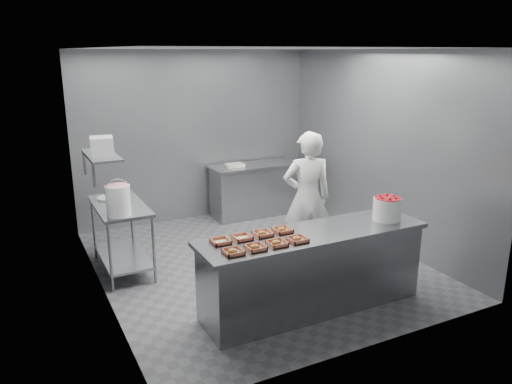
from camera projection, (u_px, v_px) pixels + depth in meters
floor at (257, 263)px, 6.75m from camera, size 4.50×4.50×0.00m
ceiling at (257, 48)px, 5.99m from camera, size 4.50×4.50×0.00m
wall_back at (196, 136)px, 8.30m from camera, size 4.00×0.04×2.80m
wall_left at (96, 180)px, 5.50m from camera, size 0.04×4.50×2.80m
wall_right at (380, 149)px, 7.24m from camera, size 0.04×4.50×2.80m
service_counter at (313, 270)px, 5.47m from camera, size 2.60×0.70×0.90m
prep_table at (121, 227)px, 6.39m from camera, size 0.60×1.20×0.90m
back_counter at (254, 190)px, 8.65m from camera, size 1.50×0.60×0.90m
wall_shelf at (101, 155)px, 6.05m from camera, size 0.35×0.90×0.03m
tray_0 at (233, 252)px, 4.76m from camera, size 0.19×0.18×0.06m
tray_1 at (255, 247)px, 4.87m from camera, size 0.19×0.18×0.06m
tray_2 at (277, 243)px, 4.97m from camera, size 0.19×0.18×0.06m
tray_3 at (297, 239)px, 5.08m from camera, size 0.19×0.18×0.06m
tray_4 at (221, 241)px, 5.03m from camera, size 0.19×0.18×0.04m
tray_5 at (242, 237)px, 5.14m from camera, size 0.19×0.18×0.04m
tray_6 at (262, 233)px, 5.24m from camera, size 0.19×0.18×0.06m
tray_7 at (282, 230)px, 5.34m from camera, size 0.19×0.18×0.06m
worker at (307, 198)px, 6.63m from camera, size 0.75×0.60×1.78m
strawberry_tub at (387, 208)px, 5.70m from camera, size 0.32×0.32×0.27m
glaze_bucket at (118, 200)px, 5.84m from camera, size 0.30×0.29×0.44m
bucket_lid at (108, 198)px, 6.55m from camera, size 0.36×0.36×0.02m
rag at (116, 195)px, 6.70m from camera, size 0.18×0.17×0.02m
appliance at (102, 146)px, 5.95m from camera, size 0.30×0.33×0.22m
paper_stack at (235, 165)px, 8.37m from camera, size 0.31×0.24×0.05m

